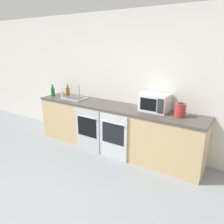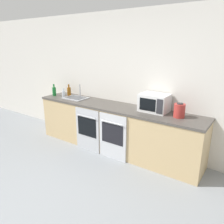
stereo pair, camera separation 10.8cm
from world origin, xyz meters
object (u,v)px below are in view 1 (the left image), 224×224
object	(u,v)px
microwave	(155,102)
bottle_green	(53,91)
oven_left	(87,130)
bottle_clear	(62,94)
oven_right	(113,137)
bottle_amber	(68,91)
kettle	(180,110)
sink	(75,98)

from	to	relation	value
microwave	bottle_green	world-z (taller)	microwave
bottle_green	oven_left	bearing A→B (deg)	-12.04
bottle_clear	bottle_green	xyz separation A→B (m)	(-0.26, -0.03, 0.03)
oven_right	bottle_green	xyz separation A→B (m)	(-1.76, 0.25, 0.57)
oven_left	bottle_amber	size ratio (longest dim) A/B	3.39
microwave	kettle	xyz separation A→B (m)	(0.46, -0.08, -0.04)
bottle_green	bottle_amber	distance (m)	0.33
kettle	sink	bearing A→B (deg)	-179.60
oven_right	bottle_clear	distance (m)	1.62
oven_left	oven_right	size ratio (longest dim) A/B	1.00
bottle_clear	bottle_amber	bearing A→B (deg)	93.67
bottle_green	kettle	world-z (taller)	bottle_green
bottle_clear	kettle	size ratio (longest dim) A/B	0.81
bottle_amber	kettle	size ratio (longest dim) A/B	1.08
oven_left	microwave	distance (m)	1.38
kettle	bottle_clear	bearing A→B (deg)	-178.33
bottle_clear	bottle_amber	world-z (taller)	bottle_amber
bottle_amber	kettle	xyz separation A→B (m)	(2.54, -0.11, 0.01)
bottle_amber	bottle_clear	bearing A→B (deg)	-86.33
microwave	bottle_clear	xyz separation A→B (m)	(-2.07, -0.15, -0.08)
bottle_green	kettle	size ratio (longest dim) A/B	1.14
oven_left	microwave	bearing A→B (deg)	20.46
bottle_clear	kettle	world-z (taller)	kettle
oven_left	kettle	distance (m)	1.76
bottle_amber	sink	size ratio (longest dim) A/B	0.51
microwave	bottle_green	bearing A→B (deg)	-175.50
kettle	sink	world-z (taller)	sink
oven_right	microwave	distance (m)	0.95
microwave	kettle	distance (m)	0.47
bottle_clear	bottle_green	bearing A→B (deg)	-172.92
bottle_clear	sink	bearing A→B (deg)	10.68
oven_right	bottle_amber	xyz separation A→B (m)	(-1.51, 0.46, 0.57)
bottle_clear	sink	distance (m)	0.32
bottle_green	kettle	bearing A→B (deg)	2.18
microwave	bottle_clear	world-z (taller)	microwave
microwave	sink	distance (m)	1.77
oven_left	bottle_amber	world-z (taller)	bottle_amber
oven_left	bottle_green	distance (m)	1.33
oven_left	kettle	xyz separation A→B (m)	(1.62, 0.36, 0.58)
bottle_green	bottle_clear	bearing A→B (deg)	7.08
bottle_amber	sink	xyz separation A→B (m)	(0.32, -0.12, -0.08)
bottle_clear	sink	xyz separation A→B (m)	(0.31, 0.06, -0.06)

